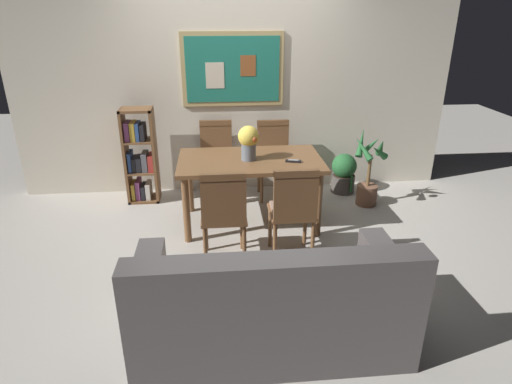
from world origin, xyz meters
The scene contains 13 objects.
ground_plane centered at (0.00, 0.00, 0.00)m, with size 12.00×12.00×0.00m, color #B7B2A8.
wall_back_with_painting centered at (0.00, 1.42, 1.30)m, with size 5.20×0.14×2.60m.
dining_table centered at (0.09, 0.36, 0.63)m, with size 1.46×0.86×0.72m.
dining_chair_near_right centered at (0.40, -0.41, 0.54)m, with size 0.40×0.41×0.91m.
dining_chair_near_left centered at (-0.21, -0.43, 0.54)m, with size 0.40×0.41×0.91m.
dining_chair_far_right centered at (0.43, 1.11, 0.54)m, with size 0.40×0.41×0.91m.
dining_chair_far_left centered at (-0.25, 1.16, 0.54)m, with size 0.40×0.41×0.91m.
leather_couch centered at (0.07, -1.49, 0.31)m, with size 1.80×0.84×0.84m.
bookshelf centered at (-1.14, 1.08, 0.52)m, with size 0.36×0.28×1.11m.
potted_ivy centered at (1.31, 1.10, 0.25)m, with size 0.30×0.32×0.51m.
potted_palm centered at (1.47, 0.70, 0.35)m, with size 0.40×0.40×0.90m.
flower_vase centered at (0.07, 0.34, 0.93)m, with size 0.22×0.21×0.35m.
tv_remote centered at (0.51, 0.22, 0.73)m, with size 0.16×0.08×0.02m.
Camera 1 is at (-0.26, -3.85, 2.16)m, focal length 30.66 mm.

